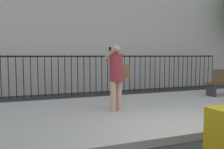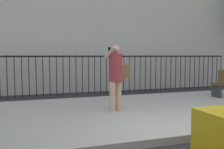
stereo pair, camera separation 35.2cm
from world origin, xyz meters
The scene contains 4 objects.
ground_plane centered at (0.00, 0.00, 0.00)m, with size 60.00×60.00×0.00m, color #28282B.
sidewalk centered at (0.00, 2.20, 0.07)m, with size 28.00×4.40×0.15m, color #B2ADA3.
iron_fence centered at (0.00, 5.90, 1.02)m, with size 12.03×0.04×1.60m.
pedestrian_on_phone centered at (-0.70, 2.17, 1.14)m, with size 0.72×0.53×1.70m.
Camera 2 is at (-2.64, -3.56, 1.58)m, focal length 37.95 mm.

